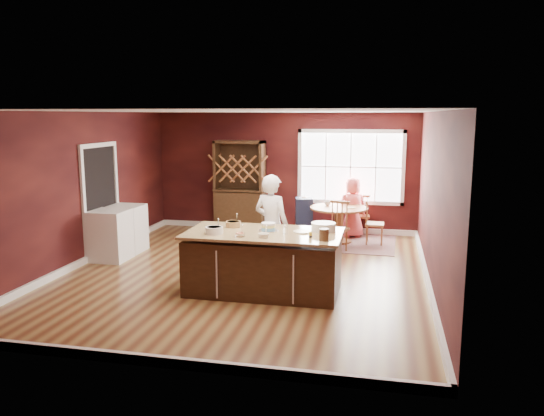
{
  "coord_description": "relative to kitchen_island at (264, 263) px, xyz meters",
  "views": [
    {
      "loc": [
        2.26,
        -8.36,
        2.64
      ],
      "look_at": [
        0.36,
        0.47,
        1.05
      ],
      "focal_mm": 35.0,
      "sensor_mm": 36.0,
      "label": 1
    }
  ],
  "objects": [
    {
      "name": "stoneware_crock",
      "position": [
        0.94,
        -0.34,
        0.56
      ],
      "size": [
        0.14,
        0.14,
        0.17
      ],
      "primitive_type": "cylinder",
      "color": "brown",
      "rests_on": "kitchen_island"
    },
    {
      "name": "chair_east",
      "position": [
        1.57,
        3.37,
        0.03
      ],
      "size": [
        0.38,
        0.4,
        0.94
      ],
      "primitive_type": null,
      "rotation": [
        0.0,
        0.0,
        1.56
      ],
      "color": "brown",
      "rests_on": "ground"
    },
    {
      "name": "seated_woman",
      "position": [
        1.07,
        3.92,
        0.22
      ],
      "size": [
        0.75,
        0.63,
        1.32
      ],
      "primitive_type": "imported",
      "rotation": [
        0.0,
        0.0,
        3.52
      ],
      "color": "#DF5759",
      "rests_on": "ground"
    },
    {
      "name": "doorway",
      "position": [
        -3.49,
        1.45,
        0.59
      ],
      "size": [
        0.08,
        1.26,
        2.13
      ],
      "primitive_type": null,
      "color": "white",
      "rests_on": "room_shell"
    },
    {
      "name": "chair_south",
      "position": [
        0.85,
        2.54,
        0.06
      ],
      "size": [
        0.51,
        0.5,
        1.01
      ],
      "primitive_type": null,
      "rotation": [
        0.0,
        0.0,
        -0.27
      ],
      "color": "brown",
      "rests_on": "ground"
    },
    {
      "name": "bowl_blue",
      "position": [
        -0.69,
        -0.25,
        0.53
      ],
      "size": [
        0.26,
        0.26,
        0.1
      ],
      "primitive_type": "cylinder",
      "color": "white",
      "rests_on": "kitchen_island"
    },
    {
      "name": "table_cup",
      "position": [
        0.57,
        3.52,
        0.36
      ],
      "size": [
        0.16,
        0.16,
        0.1
      ],
      "primitive_type": "imported",
      "rotation": [
        0.0,
        0.0,
        0.34
      ],
      "color": "silver",
      "rests_on": "dining_table"
    },
    {
      "name": "white_tub",
      "position": [
        0.86,
        0.27,
        0.54
      ],
      "size": [
        0.37,
        0.37,
        0.13
      ],
      "primitive_type": "cylinder",
      "color": "white",
      "rests_on": "kitchen_island"
    },
    {
      "name": "washer",
      "position": [
        -3.16,
        1.13,
        0.03
      ],
      "size": [
        0.64,
        0.62,
        0.93
      ],
      "primitive_type": "cube",
      "color": "white",
      "rests_on": "ground"
    },
    {
      "name": "bowl_olive",
      "position": [
        0.08,
        -0.34,
        0.51
      ],
      "size": [
        0.15,
        0.15,
        0.06
      ],
      "primitive_type": "cylinder",
      "color": "beige",
      "rests_on": "kitchen_island"
    },
    {
      "name": "layer_cake",
      "position": [
        0.05,
        0.1,
        0.54
      ],
      "size": [
        0.3,
        0.3,
        0.12
      ],
      "primitive_type": null,
      "color": "white",
      "rests_on": "kitchen_island"
    },
    {
      "name": "drinking_glass",
      "position": [
        0.34,
        -0.06,
        0.55
      ],
      "size": [
        0.07,
        0.07,
        0.15
      ],
      "primitive_type": "cylinder",
      "color": "white",
      "rests_on": "kitchen_island"
    },
    {
      "name": "bowl_yellow",
      "position": [
        -0.55,
        0.26,
        0.53
      ],
      "size": [
        0.23,
        0.23,
        0.09
      ],
      "primitive_type": "cylinder",
      "color": "#A9703C",
      "rests_on": "kitchen_island"
    },
    {
      "name": "dining_table",
      "position": [
        0.83,
        3.39,
        0.1
      ],
      "size": [
        1.2,
        1.2,
        0.75
      ],
      "color": "#975D30",
      "rests_on": "ground"
    },
    {
      "name": "dinner_plate",
      "position": [
        0.56,
        0.1,
        0.49
      ],
      "size": [
        0.27,
        0.27,
        0.02
      ],
      "primitive_type": "cylinder",
      "color": "#FBF4B7",
      "rests_on": "kitchen_island"
    },
    {
      "name": "toy_figurine",
      "position": [
        0.73,
        -0.23,
        0.52
      ],
      "size": [
        0.05,
        0.05,
        0.09
      ],
      "primitive_type": null,
      "color": "yellow",
      "rests_on": "kitchen_island"
    },
    {
      "name": "rug",
      "position": [
        0.83,
        3.39,
        -0.43
      ],
      "size": [
        2.4,
        1.88,
        0.01
      ],
      "primitive_type": "cube",
      "rotation": [
        0.0,
        0.0,
        -0.03
      ],
      "color": "brown",
      "rests_on": "ground"
    },
    {
      "name": "toddler",
      "position": [
        0.08,
        3.74,
        0.37
      ],
      "size": [
        0.18,
        0.14,
        0.26
      ],
      "primitive_type": null,
      "color": "#8CA5BF",
      "rests_on": "high_chair"
    },
    {
      "name": "dryer",
      "position": [
        -3.16,
        1.77,
        0.02
      ],
      "size": [
        0.63,
        0.61,
        0.91
      ],
      "primitive_type": "cube",
      "color": "white",
      "rests_on": "ground"
    },
    {
      "name": "kitchen_island",
      "position": [
        0.0,
        0.0,
        0.0
      ],
      "size": [
        2.32,
        1.22,
        0.92
      ],
      "color": "black",
      "rests_on": "ground"
    },
    {
      "name": "bowl_pink",
      "position": [
        -0.27,
        -0.36,
        0.51
      ],
      "size": [
        0.14,
        0.14,
        0.05
      ],
      "primitive_type": "cylinder",
      "color": "white",
      "rests_on": "kitchen_island"
    },
    {
      "name": "high_chair",
      "position": [
        0.04,
        3.71,
        0.01
      ],
      "size": [
        0.44,
        0.44,
        0.91
      ],
      "primitive_type": null,
      "rotation": [
        0.0,
        0.0,
        0.21
      ],
      "color": "#1E223C",
      "rests_on": "ground"
    },
    {
      "name": "room_shell",
      "position": [
        -0.52,
        0.85,
        0.91
      ],
      "size": [
        7.0,
        7.0,
        7.0
      ],
      "color": "olive",
      "rests_on": "ground"
    },
    {
      "name": "table_plate",
      "position": [
        1.08,
        3.33,
        0.32
      ],
      "size": [
        0.19,
        0.19,
        0.01
      ],
      "primitive_type": "cylinder",
      "color": "beige",
      "rests_on": "dining_table"
    },
    {
      "name": "window",
      "position": [
        0.98,
        4.32,
        1.06
      ],
      "size": [
        2.36,
        0.1,
        1.66
      ],
      "primitive_type": null,
      "color": "white",
      "rests_on": "room_shell"
    },
    {
      "name": "hutch",
      "position": [
        -1.5,
        4.07,
        0.6
      ],
      "size": [
        1.13,
        0.47,
        2.07
      ],
      "primitive_type": "cube",
      "color": "#342113",
      "rests_on": "ground"
    },
    {
      "name": "baker",
      "position": [
        -0.05,
        0.78,
        0.41
      ],
      "size": [
        0.72,
        0.59,
        1.7
      ],
      "primitive_type": "imported",
      "rotation": [
        0.0,
        0.0,
        2.81
      ],
      "color": "white",
      "rests_on": "ground"
    },
    {
      "name": "chair_north",
      "position": [
        1.24,
        4.23,
        0.03
      ],
      "size": [
        0.42,
        0.4,
        0.93
      ],
      "primitive_type": null,
      "rotation": [
        0.0,
        0.0,
        3.21
      ],
      "color": "#9C5833",
      "rests_on": "ground"
    }
  ]
}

